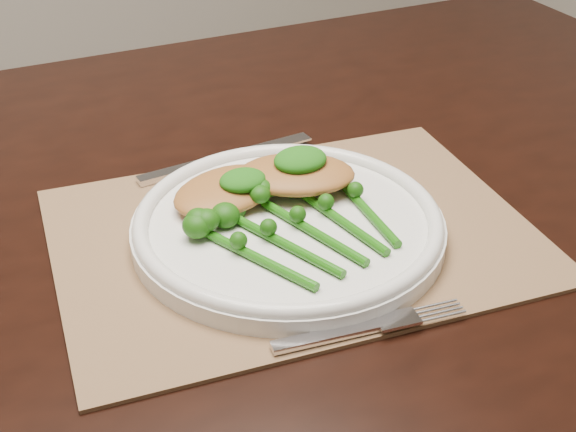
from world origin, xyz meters
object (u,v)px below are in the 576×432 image
placemat (293,235)px  chicken_fillet_left (226,190)px  dinner_plate (288,224)px  broccolini_bundle (313,231)px

placemat → chicken_fillet_left: 0.08m
dinner_plate → broccolini_bundle: 0.04m
placemat → broccolini_bundle: size_ratio=2.31×
placemat → broccolini_bundle: (0.00, -0.04, 0.02)m
chicken_fillet_left → broccolini_bundle: size_ratio=0.59×
dinner_plate → broccolini_bundle: size_ratio=1.52×
dinner_plate → chicken_fillet_left: chicken_fillet_left is taller
dinner_plate → chicken_fillet_left: (-0.04, 0.06, 0.02)m
placemat → dinner_plate: (-0.01, -0.00, 0.02)m
dinner_plate → chicken_fillet_left: 0.07m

